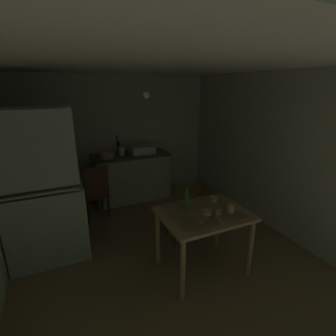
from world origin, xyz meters
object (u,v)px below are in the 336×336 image
(sink_basin, at_px, (142,149))
(chair_far_side, at_px, (184,210))
(hand_pump, at_px, (118,147))
(mixing_bowl_counter, at_px, (107,155))
(chair_by_counter, at_px, (96,192))
(hutch_cabinet, at_px, (43,194))
(glass_bottle, at_px, (187,199))
(mug_dark, at_px, (218,211))
(dining_table, at_px, (204,221))
(serving_bowl_wide, at_px, (206,212))

(sink_basin, relative_size, chair_far_side, 0.46)
(hand_pump, bearing_deg, sink_basin, -5.63)
(mixing_bowl_counter, bearing_deg, chair_by_counter, -121.71)
(hutch_cabinet, height_order, glass_bottle, hutch_cabinet)
(hand_pump, xyz_separation_m, mug_dark, (0.51, -2.53, -0.26))
(chair_by_counter, bearing_deg, sink_basin, 29.64)
(sink_basin, xyz_separation_m, glass_bottle, (-0.19, -2.19, -0.10))
(mixing_bowl_counter, bearing_deg, sink_basin, 4.10)
(chair_by_counter, bearing_deg, dining_table, -61.98)
(serving_bowl_wide, bearing_deg, dining_table, 104.70)
(hand_pump, height_order, chair_far_side, hand_pump)
(dining_table, height_order, mug_dark, mug_dark)
(hutch_cabinet, xyz_separation_m, sink_basin, (1.75, 1.36, 0.08))
(sink_basin, xyz_separation_m, dining_table, (-0.07, -2.38, -0.32))
(sink_basin, bearing_deg, chair_by_counter, -150.36)
(dining_table, bearing_deg, glass_bottle, 122.04)
(sink_basin, distance_m, mug_dark, 2.49)
(glass_bottle, bearing_deg, mixing_bowl_counter, 103.28)
(hutch_cabinet, distance_m, serving_bowl_wide, 2.00)
(sink_basin, relative_size, mug_dark, 6.23)
(sink_basin, height_order, serving_bowl_wide, sink_basin)
(glass_bottle, bearing_deg, hand_pump, 96.81)
(serving_bowl_wide, xyz_separation_m, glass_bottle, (-0.13, 0.23, 0.09))
(hutch_cabinet, distance_m, mixing_bowl_counter, 1.68)
(hand_pump, height_order, chair_by_counter, hand_pump)
(hand_pump, distance_m, chair_by_counter, 1.03)
(mug_dark, bearing_deg, chair_by_counter, 119.69)
(serving_bowl_wide, bearing_deg, sink_basin, 88.52)
(hutch_cabinet, xyz_separation_m, chair_by_counter, (0.72, 0.77, -0.41))
(hand_pump, distance_m, glass_bottle, 2.26)
(sink_basin, xyz_separation_m, mixing_bowl_counter, (-0.70, -0.05, -0.03))
(mixing_bowl_counter, height_order, serving_bowl_wide, mixing_bowl_counter)
(hand_pump, height_order, dining_table, hand_pump)
(dining_table, bearing_deg, hutch_cabinet, 148.68)
(sink_basin, height_order, chair_far_side, sink_basin)
(hand_pump, xyz_separation_m, chair_far_side, (0.46, -1.81, -0.57))
(dining_table, bearing_deg, serving_bowl_wide, -75.30)
(chair_by_counter, bearing_deg, mug_dark, -60.31)
(serving_bowl_wide, height_order, glass_bottle, glass_bottle)
(mixing_bowl_counter, relative_size, chair_far_side, 0.28)
(chair_by_counter, relative_size, mug_dark, 13.60)
(chair_by_counter, xyz_separation_m, glass_bottle, (0.83, -1.60, 0.39))
(hand_pump, distance_m, mug_dark, 2.59)
(chair_far_side, xyz_separation_m, serving_bowl_wide, (-0.06, -0.65, 0.29))
(hutch_cabinet, height_order, mixing_bowl_counter, hutch_cabinet)
(chair_by_counter, bearing_deg, mixing_bowl_counter, 58.29)
(chair_by_counter, distance_m, mug_dark, 2.21)
(chair_far_side, xyz_separation_m, glass_bottle, (-0.19, -0.43, 0.38))
(sink_basin, height_order, chair_by_counter, sink_basin)
(glass_bottle, bearing_deg, chair_far_side, 66.03)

